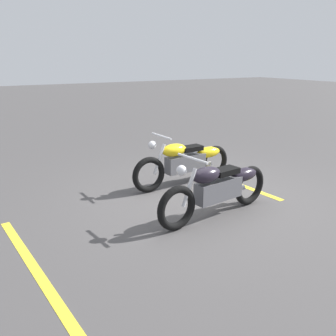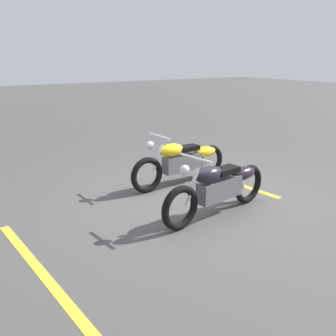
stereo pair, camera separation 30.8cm
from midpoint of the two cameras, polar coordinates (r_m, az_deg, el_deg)
The scene contains 5 objects.
ground_plane at distance 6.57m, azimuth 4.09°, elevation -4.41°, with size 60.00×60.00×0.00m, color #474444.
motorcycle_bright_foreground at distance 7.06m, azimuth 1.06°, elevation 1.13°, with size 2.23×0.62×1.04m.
motorcycle_dark_foreground at distance 5.70m, azimuth 6.58°, elevation -2.88°, with size 2.23×0.66×1.04m.
parking_stripe_near at distance 7.66m, azimuth 6.18°, elevation -1.27°, with size 3.20×0.12×0.01m, color yellow.
parking_stripe_mid at distance 4.59m, azimuth -20.72°, elevation -15.56°, with size 3.20×0.12×0.01m, color yellow.
Camera 2 is at (3.85, 4.77, 2.39)m, focal length 38.91 mm.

